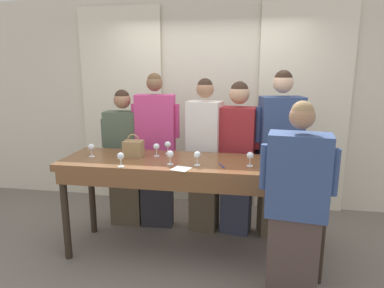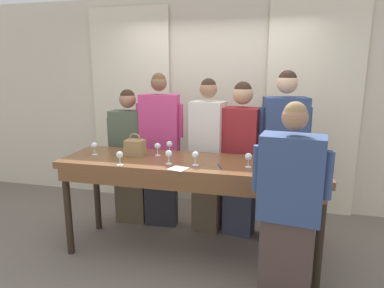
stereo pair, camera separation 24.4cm
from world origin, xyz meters
name	(u,v)px [view 2 (the right image)]	position (x,y,z in m)	size (l,w,h in m)	color
ground_plane	(190,253)	(0.00, 0.00, 0.00)	(18.00, 18.00, 0.00)	#70665B
wall_back	(217,104)	(0.00, 1.48, 1.40)	(12.00, 0.06, 2.80)	beige
curtain_panel_left	(131,106)	(-1.23, 1.41, 1.34)	(1.15, 0.03, 2.69)	#EFE5C6
curtain_panel_right	(312,111)	(1.23, 1.41, 1.34)	(1.15, 0.03, 2.69)	#EFE5C6
tasting_bar	(190,171)	(0.00, -0.02, 0.90)	(2.56, 0.73, 1.00)	brown
wine_bottle	(308,158)	(1.07, -0.13, 1.12)	(0.08, 0.08, 0.35)	black
handbag	(135,147)	(-0.60, 0.06, 1.08)	(0.19, 0.14, 0.23)	#997A4C
wine_glass_front_left	(169,154)	(-0.17, -0.16, 1.09)	(0.07, 0.07, 0.13)	white
wine_glass_front_mid	(249,157)	(0.57, -0.09, 1.09)	(0.07, 0.07, 0.13)	white
wine_glass_front_right	(94,146)	(-1.02, -0.02, 1.09)	(0.07, 0.07, 0.13)	white
wine_glass_center_left	(195,155)	(0.09, -0.15, 1.09)	(0.07, 0.07, 0.13)	white
wine_glass_center_mid	(157,147)	(-0.37, 0.11, 1.09)	(0.07, 0.07, 0.13)	white
wine_glass_center_right	(169,145)	(-0.28, 0.23, 1.09)	(0.07, 0.07, 0.13)	white
wine_glass_back_left	(120,155)	(-0.59, -0.31, 1.09)	(0.07, 0.07, 0.13)	white
napkin	(178,168)	(-0.04, -0.29, 1.00)	(0.18, 0.18, 0.00)	white
pen	(220,166)	(0.32, -0.14, 1.00)	(0.06, 0.14, 0.01)	#193399
guest_olive_jacket	(130,156)	(-0.90, 0.59, 0.84)	(0.54, 0.25, 1.64)	brown
guest_pink_top	(160,150)	(-0.51, 0.59, 0.93)	(0.56, 0.25, 1.83)	#28282D
guest_cream_sweater	(208,155)	(0.06, 0.59, 0.91)	(0.48, 0.32, 1.77)	brown
guest_striped_shirt	(241,158)	(0.43, 0.59, 0.90)	(0.50, 0.33, 1.74)	#383D51
guest_navy_coat	(283,157)	(0.89, 0.59, 0.94)	(0.56, 0.36, 1.86)	brown
host_pouring	(289,213)	(0.92, -0.66, 0.83)	(0.56, 0.31, 1.66)	#473833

